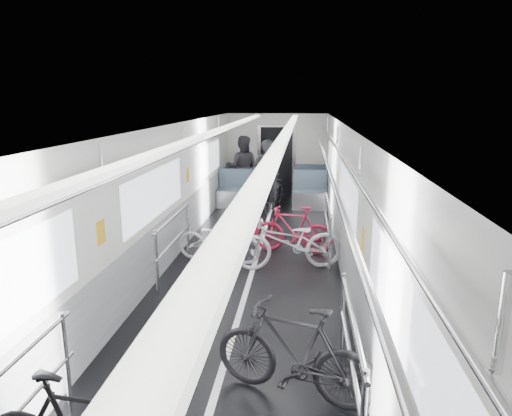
{
  "coord_description": "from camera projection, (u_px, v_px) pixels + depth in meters",
  "views": [
    {
      "loc": [
        0.81,
        -6.78,
        2.84
      ],
      "look_at": [
        0.0,
        0.99,
        0.95
      ],
      "focal_mm": 32.0,
      "sensor_mm": 36.0,
      "label": 1
    }
  ],
  "objects": [
    {
      "name": "person_standing",
      "position": [
        267.0,
        175.0,
        11.74
      ],
      "size": [
        0.73,
        0.54,
        1.83
      ],
      "primitive_type": "imported",
      "rotation": [
        0.0,
        0.0,
        3.3
      ],
      "color": "black",
      "rests_on": "floor"
    },
    {
      "name": "person_seated",
      "position": [
        243.0,
        168.0,
        13.05
      ],
      "size": [
        0.91,
        0.73,
        1.81
      ],
      "primitive_type": "imported",
      "rotation": [
        0.0,
        0.0,
        3.09
      ],
      "color": "#2D2930",
      "rests_on": "floor"
    },
    {
      "name": "bike_right_near",
      "position": [
        294.0,
        352.0,
        4.34
      ],
      "size": [
        1.69,
        0.93,
        0.98
      ],
      "primitive_type": "imported",
      "rotation": [
        0.0,
        0.0,
        -1.88
      ],
      "color": "black",
      "rests_on": "floor"
    },
    {
      "name": "bike_aisle",
      "position": [
        274.0,
        193.0,
        11.83
      ],
      "size": [
        0.93,
        1.81,
        0.91
      ],
      "primitive_type": "imported",
      "rotation": [
        0.0,
        0.0,
        -0.2
      ],
      "color": "black",
      "rests_on": "floor"
    },
    {
      "name": "car_shell",
      "position": [
        260.0,
        190.0,
        8.76
      ],
      "size": [
        3.02,
        14.01,
        2.41
      ],
      "color": "black",
      "rests_on": "ground"
    },
    {
      "name": "bike_left_far",
      "position": [
        219.0,
        240.0,
        8.06
      ],
      "size": [
        1.59,
        0.77,
        0.8
      ],
      "primitive_type": "imported",
      "rotation": [
        0.0,
        0.0,
        1.41
      ],
      "color": "silver",
      "rests_on": "floor"
    },
    {
      "name": "bike_right_far",
      "position": [
        293.0,
        229.0,
        8.52
      ],
      "size": [
        1.53,
        0.61,
        0.9
      ],
      "primitive_type": "imported",
      "rotation": [
        0.0,
        0.0,
        -1.7
      ],
      "color": "#AD1532",
      "rests_on": "floor"
    },
    {
      "name": "bike_right_mid",
      "position": [
        289.0,
        242.0,
        7.67
      ],
      "size": [
        1.92,
        1.01,
        0.96
      ],
      "primitive_type": "imported",
      "rotation": [
        0.0,
        0.0,
        -1.36
      ],
      "color": "silver",
      "rests_on": "floor"
    }
  ]
}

